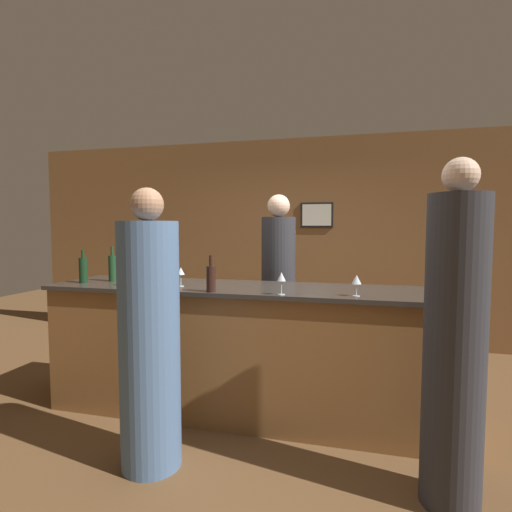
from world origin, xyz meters
name	(u,v)px	position (x,y,z in m)	size (l,w,h in m)	color
ground_plane	(248,413)	(0.00, 0.00, 0.00)	(14.00, 14.00, 0.00)	brown
back_wall	(293,240)	(0.00, 2.35, 1.40)	(8.00, 0.08, 2.80)	brown
bar_counter	(248,350)	(0.00, 0.00, 0.55)	(3.41, 0.79, 1.09)	brown
bartender	(278,296)	(0.11, 0.74, 0.89)	(0.34, 0.34, 1.91)	#2D2D33
guest_0	(150,340)	(-0.42, -0.87, 0.84)	(0.39, 0.39, 1.83)	#4C6B93
guest_1	(455,346)	(1.42, -0.79, 0.92)	(0.33, 0.33, 1.96)	#2D2D33
wine_bottle_0	(211,278)	(-0.20, -0.33, 1.19)	(0.07, 0.07, 0.28)	black
wine_bottle_1	(112,268)	(-1.29, 0.02, 1.21)	(0.07, 0.07, 0.32)	#19381E
wine_bottle_2	(83,270)	(-1.48, -0.14, 1.20)	(0.07, 0.07, 0.29)	black
wine_glass_0	(181,272)	(-0.55, -0.13, 1.21)	(0.07, 0.07, 0.16)	silver
wine_glass_1	(140,272)	(-0.81, -0.31, 1.22)	(0.07, 0.07, 0.17)	silver
wine_glass_2	(281,278)	(0.35, -0.33, 1.21)	(0.06, 0.06, 0.17)	silver
wine_glass_3	(357,280)	(0.88, -0.25, 1.20)	(0.07, 0.07, 0.15)	silver
wine_glass_4	(146,271)	(-0.90, -0.07, 1.20)	(0.06, 0.06, 0.16)	silver
wine_glass_5	(127,271)	(-1.00, -0.20, 1.21)	(0.07, 0.07, 0.17)	silver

